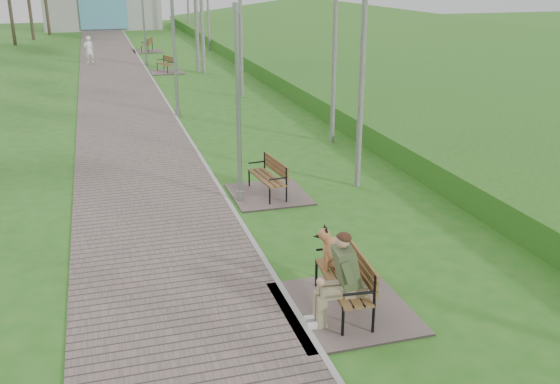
{
  "coord_description": "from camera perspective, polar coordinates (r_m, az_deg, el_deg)",
  "views": [
    {
      "loc": [
        -2.71,
        -9.59,
        5.18
      ],
      "look_at": [
        0.4,
        0.95,
        1.23
      ],
      "focal_mm": 40.0,
      "sensor_mm": 36.0,
      "label": 1
    }
  ],
  "objects": [
    {
      "name": "lamp_post_second",
      "position": [
        23.27,
        -9.64,
        12.82
      ],
      "size": [
        0.21,
        0.21,
        5.31
      ],
      "color": "gray",
      "rests_on": "ground"
    },
    {
      "name": "building_north",
      "position": [
        60.66,
        -15.93,
        16.03
      ],
      "size": [
        10.0,
        5.2,
        4.0
      ],
      "color": "#9E9E99",
      "rests_on": "ground"
    },
    {
      "name": "bench_main",
      "position": [
        9.97,
        5.59,
        -8.36
      ],
      "size": [
        2.02,
        2.24,
        1.76
      ],
      "color": "#62554F",
      "rests_on": "ground"
    },
    {
      "name": "bench_second",
      "position": [
        15.06,
        -1.17,
        0.44
      ],
      "size": [
        1.79,
        1.99,
        1.1
      ],
      "color": "#62554F",
      "rests_on": "ground"
    },
    {
      "name": "bench_third",
      "position": [
        34.12,
        -10.39,
        11.02
      ],
      "size": [
        1.67,
        1.86,
        1.03
      ],
      "color": "#62554F",
      "rests_on": "ground"
    },
    {
      "name": "lamp_post_near",
      "position": [
        14.16,
        -3.82,
        7.17
      ],
      "size": [
        0.17,
        0.17,
        4.51
      ],
      "color": "gray",
      "rests_on": "ground"
    },
    {
      "name": "walkway",
      "position": [
        31.53,
        -14.71,
        9.7
      ],
      "size": [
        3.5,
        67.0,
        0.04
      ],
      "primitive_type": "cube",
      "color": "#62554F",
      "rests_on": "ground"
    },
    {
      "name": "pedestrian_near",
      "position": [
        38.27,
        -17.08,
        12.31
      ],
      "size": [
        0.66,
        0.54,
        1.56
      ],
      "primitive_type": "imported",
      "rotation": [
        0.0,
        0.0,
        3.47
      ],
      "color": "white",
      "rests_on": "ground"
    },
    {
      "name": "ground",
      "position": [
        11.24,
        -0.6,
        -7.72
      ],
      "size": [
        120.0,
        120.0,
        0.0
      ],
      "primitive_type": "plane",
      "color": "#28681B",
      "rests_on": "ground"
    },
    {
      "name": "bench_far",
      "position": [
        43.14,
        -12.05,
        12.72
      ],
      "size": [
        1.86,
        2.07,
        1.14
      ],
      "color": "#62554F",
      "rests_on": "ground"
    },
    {
      "name": "lamp_post_third",
      "position": [
        36.59,
        -12.34,
        14.69
      ],
      "size": [
        0.18,
        0.18,
        4.77
      ],
      "color": "gray",
      "rests_on": "ground"
    },
    {
      "name": "kerb",
      "position": [
        31.63,
        -11.5,
        9.99
      ],
      "size": [
        0.1,
        67.0,
        0.05
      ],
      "primitive_type": "cube",
      "color": "#999993",
      "rests_on": "ground"
    },
    {
      "name": "embankment",
      "position": [
        33.45,
        10.02,
        10.55
      ],
      "size": [
        14.0,
        70.0,
        1.6
      ],
      "primitive_type": "cube",
      "color": "#477D2B",
      "rests_on": "ground"
    }
  ]
}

